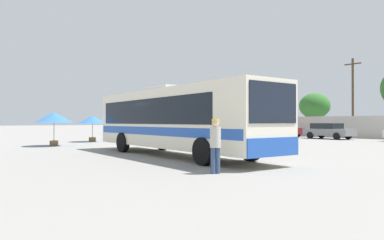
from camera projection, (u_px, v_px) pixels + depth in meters
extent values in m
plane|color=gray|center=(292.00, 146.00, 23.49)|extent=(300.00, 300.00, 0.00)
cube|color=silver|center=(176.00, 118.00, 16.85)|extent=(12.21, 3.28, 2.68)
cube|color=black|center=(169.00, 112.00, 17.34)|extent=(10.04, 3.17, 1.18)
cube|color=#2351B2|center=(176.00, 131.00, 16.85)|extent=(11.97, 3.29, 0.37)
cube|color=#19212D|center=(274.00, 103.00, 11.92)|extent=(0.18, 2.29, 1.39)
cube|color=#2351B2|center=(274.00, 147.00, 11.91)|extent=(0.21, 2.50, 0.64)
cube|color=#B2B2B2|center=(166.00, 89.00, 17.59)|extent=(2.28, 1.53, 0.24)
cylinder|color=black|center=(251.00, 149.00, 14.51)|extent=(1.06, 0.36, 1.04)
cylinder|color=black|center=(203.00, 151.00, 13.08)|extent=(1.06, 0.36, 1.04)
cylinder|color=black|center=(163.00, 141.00, 20.26)|extent=(1.06, 0.36, 1.04)
cylinder|color=black|center=(123.00, 142.00, 18.83)|extent=(1.06, 0.36, 1.04)
cylinder|color=#33476B|center=(218.00, 161.00, 11.05)|extent=(0.15, 0.15, 0.81)
cylinder|color=#33476B|center=(213.00, 161.00, 11.00)|extent=(0.15, 0.15, 0.81)
cylinder|color=#B7B2A8|center=(215.00, 137.00, 11.03)|extent=(0.44, 0.44, 0.64)
sphere|color=beige|center=(215.00, 123.00, 11.03)|extent=(0.22, 0.22, 0.22)
cylinder|color=yellow|center=(215.00, 120.00, 11.03)|extent=(0.23, 0.23, 0.07)
cylinder|color=gray|center=(92.00, 129.00, 28.56)|extent=(0.05, 0.05, 2.05)
cone|color=blue|center=(92.00, 120.00, 28.56)|extent=(2.28, 2.28, 0.63)
cube|color=brown|center=(92.00, 140.00, 28.55)|extent=(0.48, 0.48, 0.36)
cylinder|color=gray|center=(54.00, 130.00, 23.52)|extent=(0.05, 0.05, 2.19)
cone|color=blue|center=(54.00, 117.00, 23.53)|extent=(2.46, 2.46, 0.68)
cube|color=brown|center=(54.00, 143.00, 23.52)|extent=(0.46, 0.46, 0.36)
cube|color=maroon|center=(282.00, 131.00, 38.10)|extent=(4.66, 2.07, 0.64)
cube|color=black|center=(280.00, 125.00, 38.27)|extent=(2.60, 1.80, 0.53)
cylinder|color=black|center=(298.00, 134.00, 37.64)|extent=(0.65, 0.26, 0.64)
cylinder|color=black|center=(289.00, 134.00, 36.46)|extent=(0.65, 0.26, 0.64)
cylinder|color=black|center=(275.00, 133.00, 39.73)|extent=(0.65, 0.26, 0.64)
cylinder|color=black|center=(266.00, 134.00, 38.55)|extent=(0.65, 0.26, 0.64)
cube|color=slate|center=(329.00, 132.00, 33.33)|extent=(4.73, 2.20, 0.64)
cube|color=black|center=(327.00, 126.00, 33.52)|extent=(2.66, 1.88, 0.52)
cylinder|color=black|center=(348.00, 136.00, 32.64)|extent=(0.66, 0.28, 0.64)
cylinder|color=black|center=(337.00, 136.00, 31.66)|extent=(0.66, 0.28, 0.64)
cylinder|color=black|center=(322.00, 135.00, 35.00)|extent=(0.66, 0.28, 0.64)
cylinder|color=black|center=(310.00, 135.00, 34.02)|extent=(0.66, 0.28, 0.64)
cylinder|color=#4C3823|center=(353.00, 98.00, 37.99)|extent=(0.24, 0.24, 8.43)
cube|color=#473321|center=(353.00, 64.00, 38.01)|extent=(1.80, 0.13, 0.12)
cylinder|color=brown|center=(315.00, 125.00, 45.14)|extent=(0.32, 0.32, 2.31)
ellipsoid|color=#2D6628|center=(315.00, 106.00, 45.15)|extent=(3.84, 3.84, 3.26)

